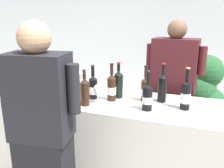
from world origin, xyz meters
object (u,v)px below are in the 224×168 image
(wine_bottle_4, at_px, (63,78))
(person_guest, at_px, (44,149))
(wine_bottle_6, at_px, (93,87))
(wine_bottle_9, at_px, (118,84))
(wine_bottle_8, at_px, (112,87))
(wine_bottle_1, at_px, (147,97))
(wine_bottle_5, at_px, (42,74))
(wine_glass, at_px, (97,91))
(ice_bucket, at_px, (75,83))
(person_server, at_px, (172,101))
(wine_bottle_0, at_px, (162,87))
(wine_bottle_3, at_px, (145,89))
(wine_bottle_2, at_px, (186,95))
(potted_shrub, at_px, (203,90))
(wine_bottle_7, at_px, (85,92))

(wine_bottle_4, height_order, person_guest, person_guest)
(wine_bottle_6, xyz_separation_m, wine_bottle_9, (0.21, 0.11, 0.02))
(wine_bottle_4, relative_size, wine_bottle_9, 0.93)
(wine_bottle_4, distance_m, wine_bottle_8, 0.63)
(wine_bottle_1, bearing_deg, wine_bottle_5, 165.18)
(wine_bottle_8, relative_size, wine_glass, 1.99)
(ice_bucket, xyz_separation_m, person_server, (0.89, 0.55, -0.27))
(wine_glass, xyz_separation_m, ice_bucket, (-0.31, 0.18, -0.00))
(wine_bottle_6, bearing_deg, wine_bottle_0, 11.84)
(wine_bottle_3, height_order, ice_bucket, wine_bottle_3)
(wine_bottle_1, distance_m, wine_bottle_2, 0.31)
(wine_bottle_9, bearing_deg, wine_bottle_0, 2.66)
(wine_bottle_6, bearing_deg, wine_bottle_5, 163.00)
(wine_bottle_9, bearing_deg, wine_glass, -120.84)
(wine_bottle_4, bearing_deg, wine_bottle_5, 174.26)
(wine_bottle_4, relative_size, wine_bottle_5, 0.87)
(wine_bottle_1, bearing_deg, person_server, 79.66)
(ice_bucket, distance_m, person_server, 1.08)
(person_guest, bearing_deg, wine_bottle_5, 124.87)
(wine_bottle_0, bearing_deg, person_server, 84.16)
(ice_bucket, bearing_deg, wine_bottle_6, -18.71)
(wine_bottle_3, bearing_deg, wine_bottle_1, -74.05)
(ice_bucket, relative_size, person_guest, 0.14)
(wine_bottle_0, relative_size, wine_bottle_2, 1.00)
(wine_bottle_2, height_order, person_guest, person_guest)
(wine_bottle_6, xyz_separation_m, person_guest, (-0.06, -0.70, -0.25))
(wine_bottle_2, distance_m, wine_bottle_8, 0.64)
(wine_glass, bearing_deg, wine_bottle_6, 129.83)
(wine_bottle_5, bearing_deg, wine_bottle_6, -17.00)
(wine_bottle_6, relative_size, wine_bottle_9, 0.95)
(wine_bottle_1, distance_m, wine_bottle_5, 1.27)
(wine_bottle_4, height_order, wine_bottle_8, wine_bottle_8)
(wine_bottle_3, distance_m, wine_bottle_8, 0.30)
(wine_bottle_4, bearing_deg, wine_bottle_9, -6.97)
(wine_bottle_8, distance_m, person_guest, 0.79)
(wine_bottle_4, height_order, potted_shrub, wine_bottle_4)
(wine_bottle_4, xyz_separation_m, wine_bottle_6, (0.43, -0.19, -0.01))
(wine_bottle_9, distance_m, wine_glass, 0.24)
(wine_bottle_9, height_order, person_guest, person_guest)
(wine_bottle_5, distance_m, person_guest, 1.15)
(wine_bottle_8, xyz_separation_m, wine_bottle_9, (0.03, 0.10, 0.01))
(wine_bottle_3, xyz_separation_m, wine_bottle_7, (-0.46, -0.27, 0.01))
(wine_bottle_6, relative_size, wine_bottle_8, 0.94)
(wine_bottle_2, relative_size, wine_bottle_9, 1.04)
(wine_bottle_4, distance_m, potted_shrub, 1.87)
(wine_bottle_9, relative_size, person_guest, 0.20)
(wine_bottle_4, bearing_deg, potted_shrub, 38.84)
(wine_bottle_3, height_order, wine_bottle_9, wine_bottle_9)
(wine_glass, distance_m, person_server, 0.97)
(wine_bottle_4, bearing_deg, wine_bottle_8, -16.26)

